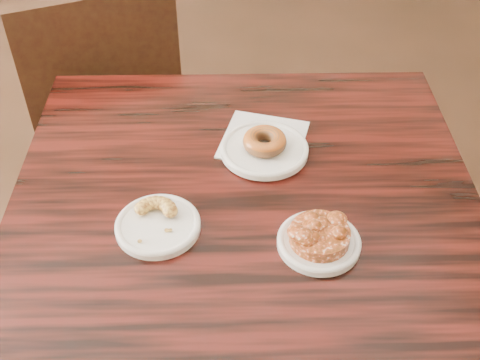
{
  "coord_description": "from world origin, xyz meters",
  "views": [
    {
      "loc": [
        0.18,
        -1.09,
        1.53
      ],
      "look_at": [
        0.22,
        -0.28,
        0.8
      ],
      "focal_mm": 45.0,
      "sensor_mm": 36.0,
      "label": 1
    }
  ],
  "objects_px": {
    "cafe_table": "(244,320)",
    "apple_fritter": "(320,233)",
    "chair_far": "(101,110)",
    "cruller_fragment": "(157,219)",
    "glazed_donut": "(265,141)"
  },
  "relations": [
    {
      "from": "cafe_table",
      "to": "apple_fritter",
      "type": "relative_size",
      "value": 6.28
    },
    {
      "from": "chair_far",
      "to": "apple_fritter",
      "type": "relative_size",
      "value": 6.42
    },
    {
      "from": "apple_fritter",
      "to": "cruller_fragment",
      "type": "xyz_separation_m",
      "value": [
        -0.28,
        0.05,
        -0.0
      ]
    },
    {
      "from": "cafe_table",
      "to": "chair_far",
      "type": "bearing_deg",
      "value": 120.33
    },
    {
      "from": "cafe_table",
      "to": "glazed_donut",
      "type": "height_order",
      "value": "glazed_donut"
    },
    {
      "from": "cafe_table",
      "to": "apple_fritter",
      "type": "height_order",
      "value": "apple_fritter"
    },
    {
      "from": "apple_fritter",
      "to": "cruller_fragment",
      "type": "distance_m",
      "value": 0.28
    },
    {
      "from": "glazed_donut",
      "to": "cruller_fragment",
      "type": "distance_m",
      "value": 0.28
    },
    {
      "from": "chair_far",
      "to": "apple_fritter",
      "type": "height_order",
      "value": "chair_far"
    },
    {
      "from": "glazed_donut",
      "to": "cruller_fragment",
      "type": "relative_size",
      "value": 0.95
    },
    {
      "from": "glazed_donut",
      "to": "cruller_fragment",
      "type": "bearing_deg",
      "value": -136.04
    },
    {
      "from": "chair_far",
      "to": "glazed_donut",
      "type": "relative_size",
      "value": 10.22
    },
    {
      "from": "chair_far",
      "to": "cruller_fragment",
      "type": "xyz_separation_m",
      "value": [
        0.24,
        -0.79,
        0.32
      ]
    },
    {
      "from": "glazed_donut",
      "to": "apple_fritter",
      "type": "xyz_separation_m",
      "value": [
        0.07,
        -0.25,
        -0.0
      ]
    },
    {
      "from": "apple_fritter",
      "to": "chair_far",
      "type": "bearing_deg",
      "value": 121.68
    }
  ]
}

